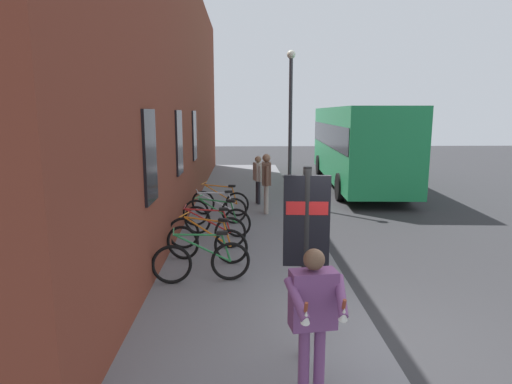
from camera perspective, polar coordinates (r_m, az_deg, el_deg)
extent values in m
plane|color=#2D2D30|center=(12.31, 11.95, -4.73)|extent=(60.00, 60.00, 0.00)
cube|color=slate|center=(13.90, -1.10, -2.53)|extent=(24.00, 3.50, 0.12)
cube|color=brown|center=(14.69, -9.43, 12.87)|extent=(22.00, 0.60, 7.68)
cube|color=black|center=(7.75, -13.62, 4.50)|extent=(0.90, 0.06, 1.60)
cube|color=black|center=(11.19, -9.96, 6.33)|extent=(0.90, 0.06, 1.60)
cube|color=black|center=(14.66, -8.01, 7.28)|extent=(0.90, 0.06, 1.60)
torus|color=black|center=(8.05, -10.88, -9.22)|extent=(0.15, 0.72, 0.72)
torus|color=black|center=(8.08, -3.33, -8.97)|extent=(0.15, 0.72, 0.72)
cylinder|color=#267F3F|center=(7.96, -6.96, -7.24)|extent=(0.17, 1.01, 0.58)
cylinder|color=#267F3F|center=(7.89, -7.54, -5.53)|extent=(0.15, 0.85, 0.09)
cylinder|color=#267F3F|center=(8.00, -3.88, -7.30)|extent=(0.06, 0.19, 0.51)
cube|color=black|center=(7.91, -4.45, -5.32)|extent=(0.13, 0.21, 0.06)
cylinder|color=#267F3F|center=(7.87, -10.66, -5.09)|extent=(0.48, 0.09, 0.02)
torus|color=black|center=(9.30, -9.49, -6.50)|extent=(0.26, 0.71, 0.72)
torus|color=black|center=(8.93, -3.28, -7.07)|extent=(0.26, 0.71, 0.72)
cylinder|color=orange|center=(9.02, -6.34, -5.13)|extent=(0.32, 0.99, 0.58)
cylinder|color=orange|center=(8.98, -6.82, -3.56)|extent=(0.27, 0.83, 0.09)
cylinder|color=orange|center=(8.88, -3.76, -5.49)|extent=(0.09, 0.19, 0.51)
cube|color=black|center=(8.83, -4.24, -3.64)|extent=(0.15, 0.22, 0.06)
cylinder|color=orange|center=(9.12, -9.31, -2.92)|extent=(0.47, 0.16, 0.02)
torus|color=black|center=(10.01, -9.40, -5.27)|extent=(0.07, 0.72, 0.72)
torus|color=black|center=(9.94, -3.35, -5.27)|extent=(0.07, 0.72, 0.72)
cylinder|color=#B21E1E|center=(9.89, -6.27, -3.74)|extent=(0.05, 1.02, 0.58)
cylinder|color=#B21E1E|center=(9.84, -6.74, -2.33)|extent=(0.05, 0.85, 0.09)
cylinder|color=#B21E1E|center=(9.88, -3.80, -3.87)|extent=(0.04, 0.18, 0.51)
cube|color=black|center=(9.81, -4.26, -2.23)|extent=(0.10, 0.20, 0.06)
cylinder|color=#B21E1E|center=(9.87, -9.21, -1.92)|extent=(0.48, 0.03, 0.02)
torus|color=black|center=(11.15, -7.62, -3.62)|extent=(0.28, 0.70, 0.72)
torus|color=black|center=(10.78, -2.49, -4.02)|extent=(0.28, 0.70, 0.72)
cylinder|color=#267F3F|center=(10.88, -5.00, -2.42)|extent=(0.34, 0.98, 0.58)
cylinder|color=#267F3F|center=(10.86, -5.39, -1.11)|extent=(0.29, 0.82, 0.09)
cylinder|color=#267F3F|center=(10.75, -2.88, -2.70)|extent=(0.09, 0.19, 0.51)
cube|color=black|center=(10.71, -3.27, -1.16)|extent=(0.16, 0.22, 0.06)
cylinder|color=#267F3F|center=(11.00, -7.46, -0.60)|extent=(0.46, 0.17, 0.02)
torus|color=black|center=(11.95, -7.82, -2.69)|extent=(0.20, 0.72, 0.72)
torus|color=black|center=(12.08, -2.85, -2.46)|extent=(0.20, 0.72, 0.72)
cylinder|color=silver|center=(11.95, -5.23, -1.28)|extent=(0.24, 1.00, 0.58)
cylinder|color=silver|center=(11.89, -5.60, -0.12)|extent=(0.20, 0.84, 0.09)
cylinder|color=silver|center=(12.02, -3.22, -1.31)|extent=(0.07, 0.19, 0.51)
cube|color=black|center=(11.95, -3.58, 0.04)|extent=(0.14, 0.22, 0.06)
cylinder|color=silver|center=(11.83, -7.65, 0.16)|extent=(0.48, 0.12, 0.02)
torus|color=black|center=(13.24, -6.88, -1.39)|extent=(0.23, 0.71, 0.72)
torus|color=black|center=(12.95, -2.47, -1.59)|extent=(0.23, 0.71, 0.72)
cylinder|color=orange|center=(13.03, -4.61, -0.31)|extent=(0.27, 1.00, 0.58)
cylinder|color=orange|center=(13.00, -4.95, 0.79)|extent=(0.23, 0.84, 0.09)
cylinder|color=orange|center=(12.92, -2.80, -0.49)|extent=(0.08, 0.19, 0.51)
cube|color=black|center=(12.89, -3.14, 0.79)|extent=(0.14, 0.22, 0.06)
cylinder|color=orange|center=(13.12, -6.73, 1.17)|extent=(0.47, 0.14, 0.02)
cylinder|color=black|center=(5.42, 6.45, -9.42)|extent=(0.10, 0.10, 2.40)
cube|color=black|center=(5.26, 6.57, -3.77)|extent=(0.12, 0.55, 1.10)
cube|color=red|center=(5.23, 6.61, -2.02)|extent=(0.12, 0.50, 0.16)
cube|color=#1E8C4C|center=(19.43, 12.94, 6.21)|extent=(10.63, 3.12, 3.00)
cube|color=black|center=(19.41, 12.98, 7.27)|extent=(10.42, 3.15, 0.90)
cylinder|color=black|center=(16.64, 19.03, 0.58)|extent=(1.01, 0.31, 1.00)
cylinder|color=black|center=(16.09, 10.84, 0.65)|extent=(1.01, 0.31, 1.00)
cylinder|color=black|center=(23.08, 14.14, 3.40)|extent=(1.01, 0.31, 1.00)
cylinder|color=black|center=(22.68, 8.20, 3.49)|extent=(1.01, 0.31, 1.00)
cylinder|color=#B2A599|center=(13.40, 1.33, -0.81)|extent=(0.13, 0.13, 0.89)
cylinder|color=#B2A599|center=(13.22, 1.36, -0.97)|extent=(0.13, 0.13, 0.89)
cube|color=brown|center=(13.18, 1.36, 2.43)|extent=(0.52, 0.27, 0.67)
sphere|color=#8C664C|center=(13.12, 1.37, 4.44)|extent=(0.24, 0.24, 0.24)
cylinder|color=brown|center=(13.47, 1.32, 2.41)|extent=(0.10, 0.10, 0.59)
cylinder|color=brown|center=(12.90, 1.40, 2.06)|extent=(0.10, 0.10, 0.59)
cylinder|color=#26262D|center=(14.62, 0.35, -0.07)|extent=(0.12, 0.12, 0.79)
cylinder|color=#26262D|center=(14.78, 0.18, 0.04)|extent=(0.12, 0.12, 0.79)
cube|color=#B2A599|center=(14.59, 0.27, 2.65)|extent=(0.50, 0.33, 0.59)
sphere|color=#8C664C|center=(14.54, 0.27, 4.27)|extent=(0.21, 0.21, 0.21)
cylinder|color=#B2A599|center=(14.35, 0.55, 2.37)|extent=(0.09, 0.09, 0.53)
cylinder|color=#B2A599|center=(14.84, 0.00, 2.63)|extent=(0.09, 0.09, 0.53)
cylinder|color=#723F72|center=(5.05, 8.21, -20.98)|extent=(0.12, 0.12, 0.82)
cylinder|color=#723F72|center=(5.01, 6.22, -21.24)|extent=(0.12, 0.12, 0.82)
cube|color=#723F72|center=(4.70, 7.42, -13.63)|extent=(0.31, 0.51, 0.61)
sphere|color=brown|center=(4.54, 7.55, -8.67)|extent=(0.22, 0.22, 0.22)
cylinder|color=#723F72|center=(4.56, 10.98, -13.08)|extent=(0.44, 0.12, 0.34)
cone|color=white|center=(4.43, 11.32, -15.26)|extent=(0.13, 0.11, 0.16)
cylinder|color=brown|center=(4.39, 11.37, -14.09)|extent=(0.07, 0.04, 0.11)
cylinder|color=#723F72|center=(4.43, 5.29, -13.67)|extent=(0.44, 0.24, 0.34)
cone|color=white|center=(4.32, 6.48, -15.84)|extent=(0.13, 0.11, 0.16)
cylinder|color=brown|center=(4.28, 6.51, -14.63)|extent=(0.07, 0.04, 0.11)
cylinder|color=#333338|center=(14.88, 4.46, 7.78)|extent=(0.12, 0.12, 4.76)
sphere|color=silver|center=(14.98, 4.60, 17.37)|extent=(0.28, 0.28, 0.28)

